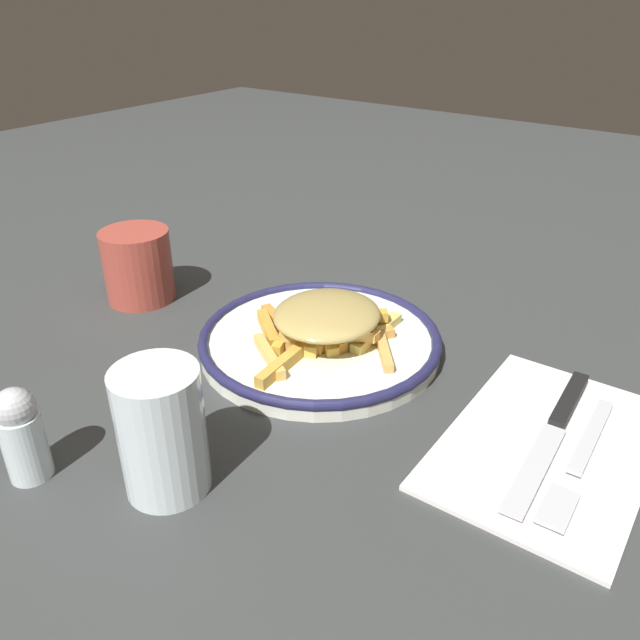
# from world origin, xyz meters

# --- Properties ---
(ground_plane) EXTENTS (2.60, 2.60, 0.00)m
(ground_plane) POSITION_xyz_m (0.00, 0.00, 0.00)
(ground_plane) COLOR #343737
(plate) EXTENTS (0.26, 0.26, 0.02)m
(plate) POSITION_xyz_m (0.00, 0.00, 0.01)
(plate) COLOR silver
(plate) RESTS_ON ground_plane
(fries_heap) EXTENTS (0.18, 0.20, 0.04)m
(fries_heap) POSITION_xyz_m (-0.01, 0.00, 0.04)
(fries_heap) COLOR gold
(fries_heap) RESTS_ON plate
(napkin) EXTENTS (0.16, 0.24, 0.01)m
(napkin) POSITION_xyz_m (-0.25, 0.01, 0.00)
(napkin) COLOR white
(napkin) RESTS_ON ground_plane
(fork) EXTENTS (0.02, 0.18, 0.01)m
(fork) POSITION_xyz_m (-0.28, 0.03, 0.01)
(fork) COLOR silver
(fork) RESTS_ON napkin
(knife) EXTENTS (0.03, 0.21, 0.01)m
(knife) POSITION_xyz_m (-0.25, -0.00, 0.01)
(knife) COLOR black
(knife) RESTS_ON napkin
(water_glass) EXTENTS (0.07, 0.07, 0.11)m
(water_glass) POSITION_xyz_m (-0.02, 0.23, 0.05)
(water_glass) COLOR silver
(water_glass) RESTS_ON ground_plane
(coffee_mug) EXTENTS (0.11, 0.08, 0.09)m
(coffee_mug) POSITION_xyz_m (0.25, 0.03, 0.04)
(coffee_mug) COLOR #A84336
(coffee_mug) RESTS_ON ground_plane
(salt_shaker) EXTENTS (0.03, 0.03, 0.08)m
(salt_shaker) POSITION_xyz_m (0.07, 0.29, 0.04)
(salt_shaker) COLOR silver
(salt_shaker) RESTS_ON ground_plane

